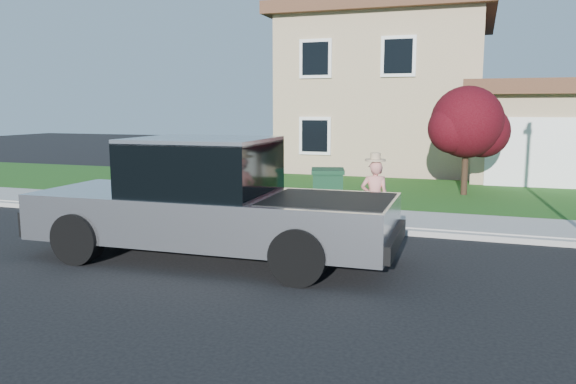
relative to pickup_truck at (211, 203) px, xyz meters
The scene contains 9 objects.
ground 1.16m from the pickup_truck, 13.89° to the left, with size 80.00×80.00×0.00m, color black.
curb 3.53m from the pickup_truck, 63.20° to the left, with size 40.00×0.20×0.12m, color gray.
sidewalk 4.51m from the pickup_truck, 69.66° to the left, with size 40.00×2.00×0.15m, color gray.
lawn 8.82m from the pickup_truck, 79.94° to the left, with size 40.00×7.00×0.10m, color #1B4B15.
house 16.76m from the pickup_truck, 83.62° to the left, with size 14.00×11.30×6.85m.
pickup_truck is the anchor object (origin of this frame).
woman 3.69m from the pickup_truck, 47.77° to the left, with size 0.66×0.52×1.77m.
ornamental_tree 9.71m from the pickup_truck, 64.23° to the left, with size 2.37×2.14×3.26m.
trash_bin 3.50m from the pickup_truck, 67.75° to the left, with size 0.93×1.01×1.19m.
Camera 1 is at (3.99, -9.09, 2.71)m, focal length 35.00 mm.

